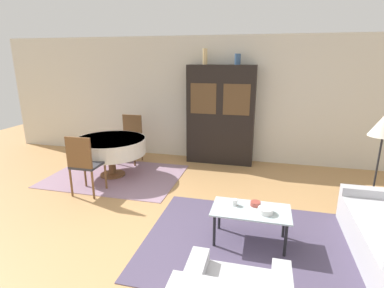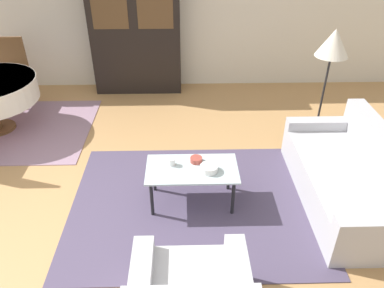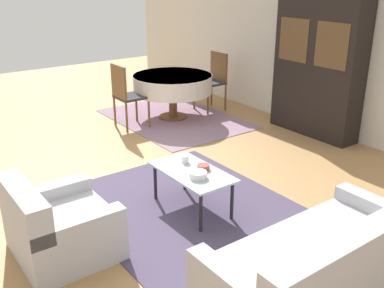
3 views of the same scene
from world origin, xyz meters
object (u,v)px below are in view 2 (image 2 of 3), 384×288
object	(u,v)px
bowl_small	(196,160)
floor_lamp	(333,47)
couch	(352,179)
dining_chair_far	(11,67)
coffee_table	(192,172)
bowl	(209,168)
cup	(172,162)
display_cabinet	(135,29)

from	to	relation	value
bowl_small	floor_lamp	bearing A→B (deg)	36.12
couch	dining_chair_far	size ratio (longest dim) A/B	1.82
coffee_table	dining_chair_far	distance (m)	3.73
couch	floor_lamp	bearing A→B (deg)	-2.66
coffee_table	bowl_small	distance (m)	0.15
dining_chair_far	bowl	distance (m)	3.88
cup	bowl_small	world-z (taller)	cup
bowl_small	cup	bearing A→B (deg)	-168.59
coffee_table	cup	xyz separation A→B (m)	(-0.21, 0.06, 0.09)
dining_chair_far	cup	world-z (taller)	dining_chair_far
bowl	coffee_table	bearing A→B (deg)	163.16
display_cabinet	dining_chair_far	distance (m)	2.02
display_cabinet	couch	bearing A→B (deg)	-49.20
bowl_small	coffee_table	bearing A→B (deg)	-112.64
display_cabinet	dining_chair_far	size ratio (longest dim) A/B	2.05
coffee_table	dining_chair_far	xyz separation A→B (m)	(-2.75, 2.51, 0.19)
coffee_table	display_cabinet	world-z (taller)	display_cabinet
display_cabinet	cup	world-z (taller)	display_cabinet
coffee_table	bowl	distance (m)	0.20
dining_chair_far	bowl_small	world-z (taller)	dining_chair_far
display_cabinet	dining_chair_far	bearing A→B (deg)	-167.05
floor_lamp	couch	bearing A→B (deg)	-92.66
floor_lamp	cup	size ratio (longest dim) A/B	18.43
couch	bowl	world-z (taller)	couch
cup	coffee_table	bearing A→B (deg)	-16.56
dining_chair_far	cup	xyz separation A→B (m)	(2.54, -2.44, -0.10)
couch	dining_chair_far	world-z (taller)	dining_chair_far
floor_lamp	bowl	world-z (taller)	floor_lamp
bowl	bowl_small	size ratio (longest dim) A/B	1.43
dining_chair_far	couch	bearing A→B (deg)	150.72
couch	coffee_table	distance (m)	1.71
couch	dining_chair_far	distance (m)	5.12
couch	floor_lamp	distance (m)	1.69
dining_chair_far	floor_lamp	xyz separation A→B (m)	(4.52, -1.14, 0.67)
couch	coffee_table	bearing A→B (deg)	90.20
display_cabinet	floor_lamp	bearing A→B (deg)	-31.22
coffee_table	bowl_small	size ratio (longest dim) A/B	7.46
dining_chair_far	cup	size ratio (longest dim) A/B	12.76
coffee_table	bowl_small	bearing A→B (deg)	67.36
couch	display_cabinet	bearing A→B (deg)	40.80
bowl	bowl_small	distance (m)	0.21
couch	display_cabinet	size ratio (longest dim) A/B	0.89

